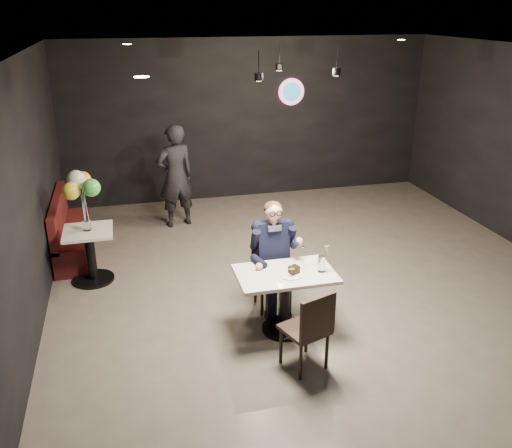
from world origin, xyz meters
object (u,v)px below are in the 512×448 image
object	(u,v)px
booth_bench	(72,226)
side_table	(91,254)
seated_man	(272,255)
passerby	(176,176)
main_table	(285,302)
chair_near	(304,328)
balloon_vase	(87,225)
chair_far	(272,274)
sundae_glass	(322,264)

from	to	relation	value
booth_bench	side_table	xyz separation A→B (m)	(0.30, -1.00, -0.05)
seated_man	passerby	size ratio (longest dim) A/B	0.83
main_table	chair_near	xyz separation A→B (m)	(0.00, -0.69, 0.09)
passerby	booth_bench	bearing A→B (deg)	9.32
passerby	seated_man	bearing A→B (deg)	89.73
chair_near	balloon_vase	bearing A→B (deg)	112.12
seated_man	side_table	bearing A→B (deg)	150.01
chair_far	side_table	world-z (taller)	chair_far
side_table	passerby	bearing A→B (deg)	52.38
booth_bench	main_table	bearing A→B (deg)	-48.48
booth_bench	balloon_vase	world-z (taller)	balloon_vase
seated_man	sundae_glass	xyz separation A→B (m)	(0.40, -0.62, 0.12)
chair_near	side_table	bearing A→B (deg)	112.12
sundae_glass	balloon_vase	size ratio (longest dim) A/B	1.25
sundae_glass	passerby	xyz separation A→B (m)	(-1.23, 3.66, 0.03)
chair_far	sundae_glass	xyz separation A→B (m)	(0.40, -0.62, 0.38)
chair_far	balloon_vase	xyz separation A→B (m)	(-2.19, 1.27, 0.37)
sundae_glass	side_table	distance (m)	3.23
passerby	chair_near	bearing A→B (deg)	85.44
chair_far	booth_bench	distance (m)	3.37
chair_far	passerby	world-z (taller)	passerby
chair_far	main_table	bearing A→B (deg)	-90.00
sundae_glass	balloon_vase	bearing A→B (deg)	143.94
sundae_glass	passerby	world-z (taller)	passerby
seated_man	balloon_vase	distance (m)	2.53
sundae_glass	booth_bench	bearing A→B (deg)	135.04
chair_near	booth_bench	size ratio (longest dim) A/B	0.51
chair_near	main_table	bearing A→B (deg)	70.90
main_table	booth_bench	bearing A→B (deg)	131.52
sundae_glass	main_table	bearing A→B (deg)	169.97
booth_bench	passerby	bearing A→B (deg)	24.85
chair_near	sundae_glass	world-z (taller)	sundae_glass
chair_far	balloon_vase	world-z (taller)	chair_far
main_table	sundae_glass	bearing A→B (deg)	-10.03
chair_near	seated_man	bearing A→B (deg)	70.90
main_table	chair_far	size ratio (longest dim) A/B	1.20
chair_far	chair_near	distance (m)	1.24
main_table	sundae_glass	world-z (taller)	sundae_glass
booth_bench	balloon_vase	distance (m)	1.11
main_table	chair_far	bearing A→B (deg)	90.00
sundae_glass	booth_bench	xyz separation A→B (m)	(-2.89, 2.89, -0.40)
sundae_glass	passerby	bearing A→B (deg)	108.53
seated_man	chair_near	bearing A→B (deg)	-90.00
chair_near	balloon_vase	distance (m)	3.35
chair_near	sundae_glass	bearing A→B (deg)	38.10
chair_near	seated_man	size ratio (longest dim) A/B	0.64
chair_far	chair_near	size ratio (longest dim) A/B	1.00
chair_far	sundae_glass	distance (m)	0.83
chair_far	sundae_glass	world-z (taller)	sundae_glass
seated_man	side_table	xyz separation A→B (m)	(-2.19, 1.27, -0.32)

